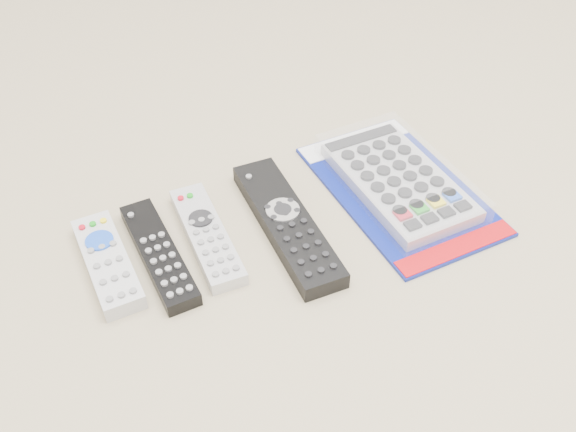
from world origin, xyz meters
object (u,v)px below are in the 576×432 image
remote_small_grey (108,263)px  jumbo_remote_packaged (399,180)px  remote_silver_dvd (207,235)px  remote_slim_black (159,254)px  remote_large_black (287,223)px

remote_small_grey → jumbo_remote_packaged: jumbo_remote_packaged is taller
jumbo_remote_packaged → remote_small_grey: bearing=175.2°
remote_silver_dvd → remote_small_grey: bearing=179.5°
remote_slim_black → jumbo_remote_packaged: jumbo_remote_packaged is taller
remote_silver_dvd → jumbo_remote_packaged: (0.29, -0.03, 0.01)m
remote_large_black → jumbo_remote_packaged: bearing=4.4°
remote_large_black → jumbo_remote_packaged: (0.19, 0.00, 0.00)m
remote_small_grey → remote_large_black: remote_large_black is taller
remote_small_grey → remote_slim_black: bearing=-11.8°
remote_slim_black → remote_silver_dvd: same height
remote_large_black → jumbo_remote_packaged: jumbo_remote_packaged is taller
remote_silver_dvd → jumbo_remote_packaged: 0.29m
remote_small_grey → remote_silver_dvd: size_ratio=0.88×
jumbo_remote_packaged → remote_slim_black: bearing=176.5°
remote_slim_black → remote_silver_dvd: (0.07, 0.00, -0.00)m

